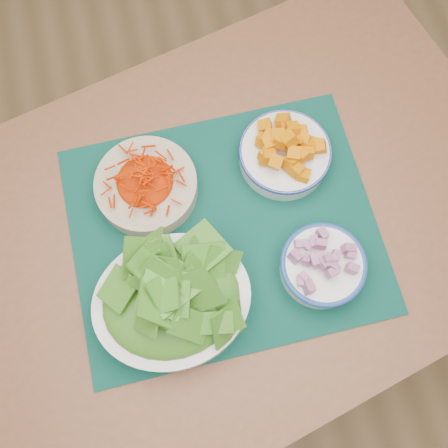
% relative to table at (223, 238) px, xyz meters
% --- Properties ---
extents(ground, '(4.00, 4.00, 0.00)m').
position_rel_table_xyz_m(ground, '(0.07, -0.12, -0.65)').
color(ground, '#9E7A4C').
rests_on(ground, ground).
extents(table, '(1.34, 1.05, 0.75)m').
position_rel_table_xyz_m(table, '(0.00, 0.00, 0.00)').
color(table, brown).
rests_on(table, ground).
extents(placemat, '(0.57, 0.47, 0.00)m').
position_rel_table_xyz_m(placemat, '(-0.00, -0.01, 0.10)').
color(placemat, '#042C25').
rests_on(placemat, table).
extents(carrot_bowl, '(0.23, 0.23, 0.07)m').
position_rel_table_xyz_m(carrot_bowl, '(-0.12, 0.10, 0.14)').
color(carrot_bowl, '#C7B794').
rests_on(carrot_bowl, placemat).
extents(squash_bowl, '(0.21, 0.21, 0.09)m').
position_rel_table_xyz_m(squash_bowl, '(0.15, 0.10, 0.15)').
color(squash_bowl, white).
rests_on(squash_bowl, placemat).
extents(lettuce_bowl, '(0.28, 0.24, 0.13)m').
position_rel_table_xyz_m(lettuce_bowl, '(-0.12, -0.13, 0.16)').
color(lettuce_bowl, white).
rests_on(lettuce_bowl, placemat).
extents(onion_bowl, '(0.19, 0.19, 0.08)m').
position_rel_table_xyz_m(onion_bowl, '(0.15, -0.13, 0.14)').
color(onion_bowl, white).
rests_on(onion_bowl, placemat).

